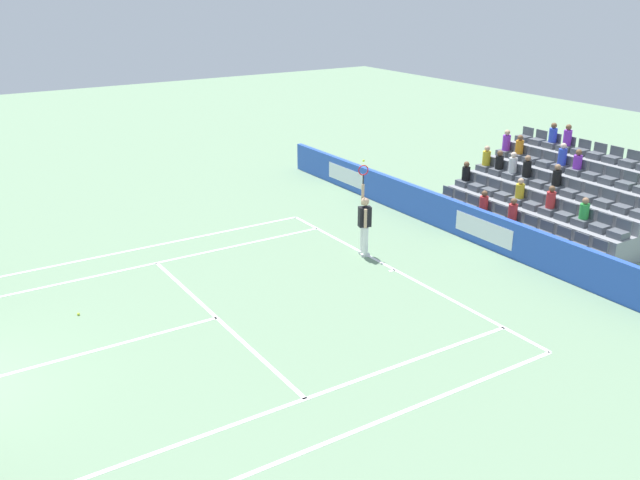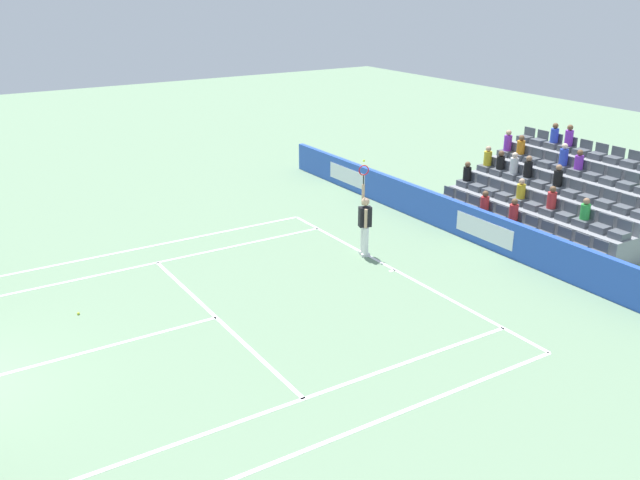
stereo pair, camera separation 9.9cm
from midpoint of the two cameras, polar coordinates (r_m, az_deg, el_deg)
The scene contains 12 objects.
line_baseline at distance 19.68m, azimuth 6.33°, elevation -2.46°, with size 10.97×0.10×0.01m, color white.
line_service at distance 17.08m, azimuth -8.37°, elevation -6.32°, with size 8.23×0.10×0.01m, color white.
line_centre_service at distance 16.25m, azimuth -18.81°, elevation -8.80°, with size 0.10×6.40×0.01m, color white.
line_singles_sideline_left at distance 20.47m, azimuth -14.31°, elevation -2.07°, with size 0.10×11.89×0.01m, color white.
line_singles_sideline_right at distance 13.71m, azimuth -2.82°, elevation -13.48°, with size 0.10×11.89×0.01m, color white.
line_doubles_sideline_left at distance 21.70m, azimuth -15.48°, elevation -0.87°, with size 0.10×11.89×0.01m, color white.
line_doubles_sideline_right at distance 12.75m, azimuth 0.36°, elevation -16.42°, with size 0.10×11.89×0.01m, color white.
line_centre_mark at distance 19.62m, azimuth 6.10°, elevation -2.52°, with size 0.10×0.20×0.01m, color white.
sponsor_barrier at distance 21.72m, azimuth 13.66°, elevation 0.85°, with size 22.08×0.22×1.09m.
tennis_player at distance 20.33m, azimuth 3.84°, elevation 1.38°, with size 0.51×0.42×2.85m.
stadium_stand at distance 24.24m, azimuth 19.63°, elevation 2.99°, with size 6.82×4.75×3.03m.
loose_tennis_ball at distance 18.01m, azimuth -19.11°, elevation -5.73°, with size 0.07×0.07×0.07m, color #D1E533.
Camera 2 is at (-14.07, -0.48, 7.70)m, focal length 38.90 mm.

